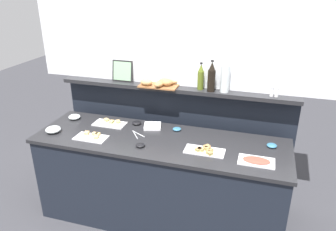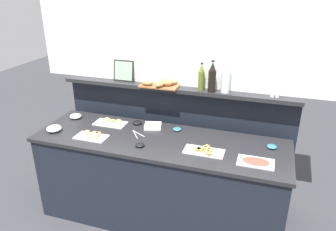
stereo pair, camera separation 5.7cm
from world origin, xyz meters
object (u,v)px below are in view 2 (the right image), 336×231
object	(u,v)px
cold_cuts_platter	(256,162)
salt_shaker	(273,93)
condiment_bowl_red	(272,146)
serving_tongs	(137,134)
framed_picture	(124,71)
water_carafe	(226,79)
condiment_bowl_teal	(140,145)
sandwich_platter_side	(111,123)
sandwich_platter_front	(204,151)
glass_bowl_large	(54,129)
pepper_shaker	(278,93)
glass_bowl_medium	(76,116)
condiment_bowl_cream	(137,123)
napkin_stack	(153,126)
wine_bottle_dark	(212,78)
olive_oil_bottle	(201,78)
sandwich_platter_rear	(92,136)
condiment_bowl_dark	(177,129)

from	to	relation	value
cold_cuts_platter	salt_shaker	distance (m)	0.75
condiment_bowl_red	serving_tongs	world-z (taller)	condiment_bowl_red
condiment_bowl_red	framed_picture	bearing A→B (deg)	167.29
water_carafe	condiment_bowl_teal	bearing A→B (deg)	-134.10
salt_shaker	sandwich_platter_side	bearing A→B (deg)	-169.38
sandwich_platter_front	water_carafe	bearing A→B (deg)	83.62
glass_bowl_large	pepper_shaker	bearing A→B (deg)	17.07
water_carafe	glass_bowl_medium	bearing A→B (deg)	-169.50
sandwich_platter_front	glass_bowl_large	bearing A→B (deg)	-178.03
condiment_bowl_red	condiment_bowl_teal	world-z (taller)	condiment_bowl_red
cold_cuts_platter	framed_picture	bearing A→B (deg)	155.83
condiment_bowl_cream	napkin_stack	world-z (taller)	condiment_bowl_cream
serving_tongs	wine_bottle_dark	size ratio (longest dim) A/B	0.53
condiment_bowl_cream	water_carafe	bearing A→B (deg)	14.45
glass_bowl_medium	napkin_stack	size ratio (longest dim) A/B	0.75
cold_cuts_platter	serving_tongs	world-z (taller)	cold_cuts_platter
cold_cuts_platter	olive_oil_bottle	distance (m)	1.02
condiment_bowl_cream	framed_picture	distance (m)	0.59
condiment_bowl_red	condiment_bowl_teal	bearing A→B (deg)	-163.44
sandwich_platter_rear	condiment_bowl_dark	world-z (taller)	sandwich_platter_rear
napkin_stack	pepper_shaker	world-z (taller)	pepper_shaker
condiment_bowl_teal	salt_shaker	size ratio (longest dim) A/B	0.97
glass_bowl_large	condiment_bowl_red	xyz separation A→B (m)	(2.09, 0.31, -0.01)
glass_bowl_large	pepper_shaker	xyz separation A→B (m)	(2.08, 0.64, 0.39)
olive_oil_bottle	condiment_bowl_teal	bearing A→B (deg)	-120.66
condiment_bowl_teal	olive_oil_bottle	size ratio (longest dim) A/B	0.30
sandwich_platter_front	cold_cuts_platter	distance (m)	0.45
framed_picture	glass_bowl_medium	bearing A→B (deg)	-143.84
cold_cuts_platter	pepper_shaker	world-z (taller)	pepper_shaker
wine_bottle_dark	serving_tongs	bearing A→B (deg)	-146.34
condiment_bowl_cream	salt_shaker	world-z (taller)	salt_shaker
napkin_stack	framed_picture	world-z (taller)	framed_picture
glass_bowl_medium	sandwich_platter_front	bearing A→B (deg)	-11.23
condiment_bowl_dark	condiment_bowl_teal	bearing A→B (deg)	-118.14
condiment_bowl_cream	sandwich_platter_front	bearing A→B (deg)	-24.59
condiment_bowl_red	serving_tongs	distance (m)	1.28
napkin_stack	olive_oil_bottle	world-z (taller)	olive_oil_bottle
condiment_bowl_red	condiment_bowl_cream	xyz separation A→B (m)	(-1.36, 0.10, 0.00)
sandwich_platter_rear	napkin_stack	world-z (taller)	sandwich_platter_rear
sandwich_platter_front	glass_bowl_large	xyz separation A→B (m)	(-1.52, -0.05, 0.02)
serving_tongs	framed_picture	size ratio (longest dim) A/B	0.71
condiment_bowl_teal	condiment_bowl_cream	world-z (taller)	condiment_bowl_cream
glass_bowl_medium	wine_bottle_dark	bearing A→B (deg)	10.59
condiment_bowl_cream	water_carafe	xyz separation A→B (m)	(0.86, 0.22, 0.49)
glass_bowl_large	glass_bowl_medium	world-z (taller)	glass_bowl_large
condiment_bowl_dark	serving_tongs	bearing A→B (deg)	-149.49
framed_picture	condiment_bowl_teal	bearing A→B (deg)	-56.49
serving_tongs	pepper_shaker	xyz separation A→B (m)	(1.26, 0.45, 0.41)
glass_bowl_large	condiment_bowl_cream	distance (m)	0.83
condiment_bowl_cream	condiment_bowl_dark	distance (m)	0.44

